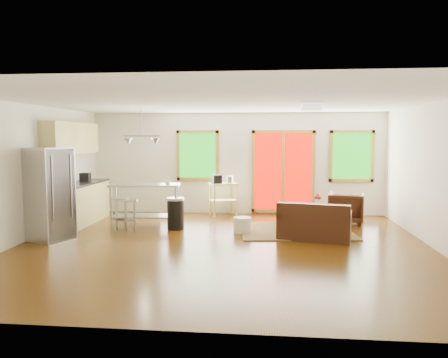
# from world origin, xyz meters

# --- Properties ---
(floor) EXTENTS (7.50, 7.00, 0.02)m
(floor) POSITION_xyz_m (0.00, 0.00, -0.01)
(floor) COLOR #371E05
(floor) RESTS_ON ground
(ceiling) EXTENTS (7.50, 7.00, 0.02)m
(ceiling) POSITION_xyz_m (0.00, 0.00, 2.61)
(ceiling) COLOR white
(ceiling) RESTS_ON ground
(back_wall) EXTENTS (7.50, 0.02, 2.60)m
(back_wall) POSITION_xyz_m (0.00, 3.51, 1.30)
(back_wall) COLOR silver
(back_wall) RESTS_ON ground
(left_wall) EXTENTS (0.02, 7.00, 2.60)m
(left_wall) POSITION_xyz_m (-3.76, 0.00, 1.30)
(left_wall) COLOR silver
(left_wall) RESTS_ON ground
(right_wall) EXTENTS (0.02, 7.00, 2.60)m
(right_wall) POSITION_xyz_m (3.76, 0.00, 1.30)
(right_wall) COLOR silver
(right_wall) RESTS_ON ground
(front_wall) EXTENTS (7.50, 0.02, 2.60)m
(front_wall) POSITION_xyz_m (0.00, -3.51, 1.30)
(front_wall) COLOR silver
(front_wall) RESTS_ON ground
(window_left) EXTENTS (1.10, 0.05, 1.30)m
(window_left) POSITION_xyz_m (-1.00, 3.46, 1.50)
(window_left) COLOR #0E520C
(window_left) RESTS_ON back_wall
(french_doors) EXTENTS (1.60, 0.05, 2.10)m
(french_doors) POSITION_xyz_m (1.20, 3.46, 1.10)
(french_doors) COLOR #A80900
(french_doors) RESTS_ON back_wall
(window_right) EXTENTS (1.10, 0.05, 1.30)m
(window_right) POSITION_xyz_m (2.90, 3.46, 1.50)
(window_right) COLOR #0E520C
(window_right) RESTS_ON back_wall
(rug) EXTENTS (2.47, 2.00, 0.02)m
(rug) POSITION_xyz_m (1.40, 1.41, 0.01)
(rug) COLOR #416036
(rug) RESTS_ON floor
(loveseat) EXTENTS (1.50, 1.05, 0.73)m
(loveseat) POSITION_xyz_m (1.72, 0.76, 0.29)
(loveseat) COLOR black
(loveseat) RESTS_ON floor
(coffee_table) EXTENTS (1.13, 0.92, 0.39)m
(coffee_table) POSITION_xyz_m (1.72, 1.63, 0.34)
(coffee_table) COLOR #37260D
(coffee_table) RESTS_ON floor
(armchair) EXTENTS (0.90, 0.87, 0.79)m
(armchair) POSITION_xyz_m (2.61, 2.41, 0.40)
(armchair) COLOR black
(armchair) RESTS_ON floor
(ottoman) EXTENTS (0.68, 0.68, 0.43)m
(ottoman) POSITION_xyz_m (1.37, 2.11, 0.21)
(ottoman) COLOR black
(ottoman) RESTS_ON floor
(pouf) EXTENTS (0.44, 0.44, 0.32)m
(pouf) POSITION_xyz_m (0.29, 1.20, 0.16)
(pouf) COLOR white
(pouf) RESTS_ON floor
(vase) EXTENTS (0.21, 0.22, 0.35)m
(vase) POSITION_xyz_m (1.88, 1.74, 0.53)
(vase) COLOR silver
(vase) RESTS_ON coffee_table
(book) EXTENTS (0.20, 0.11, 0.27)m
(book) POSITION_xyz_m (2.06, 1.88, 0.54)
(book) COLOR maroon
(book) RESTS_ON coffee_table
(cabinets) EXTENTS (0.64, 2.24, 2.30)m
(cabinets) POSITION_xyz_m (-3.49, 1.70, 0.93)
(cabinets) COLOR tan
(cabinets) RESTS_ON floor
(refrigerator) EXTENTS (0.92, 0.91, 1.78)m
(refrigerator) POSITION_xyz_m (-3.34, 0.17, 0.89)
(refrigerator) COLOR #B7BABC
(refrigerator) RESTS_ON floor
(island) EXTENTS (1.57, 0.79, 0.96)m
(island) POSITION_xyz_m (-1.85, 1.52, 0.66)
(island) COLOR #B7BABC
(island) RESTS_ON floor
(cup) EXTENTS (0.14, 0.12, 0.11)m
(cup) POSITION_xyz_m (-1.35, 1.53, 1.01)
(cup) COLOR white
(cup) RESTS_ON island
(bar_stool_a) EXTENTS (0.39, 0.39, 0.68)m
(bar_stool_a) POSITION_xyz_m (-2.31, 1.26, 0.51)
(bar_stool_a) COLOR #B7BABC
(bar_stool_a) RESTS_ON floor
(bar_stool_b) EXTENTS (0.42, 0.42, 0.68)m
(bar_stool_b) POSITION_xyz_m (-2.05, 1.07, 0.50)
(bar_stool_b) COLOR #B7BABC
(bar_stool_b) RESTS_ON floor
(trash_can) EXTENTS (0.48, 0.48, 0.68)m
(trash_can) POSITION_xyz_m (-1.15, 1.39, 0.34)
(trash_can) COLOR black
(trash_can) RESTS_ON floor
(kitchen_cart) EXTENTS (0.80, 0.68, 1.03)m
(kitchen_cart) POSITION_xyz_m (-0.32, 3.12, 0.71)
(kitchen_cart) COLOR tan
(kitchen_cart) RESTS_ON floor
(ceiling_flush) EXTENTS (0.35, 0.35, 0.12)m
(ceiling_flush) POSITION_xyz_m (1.60, 0.60, 2.53)
(ceiling_flush) COLOR white
(ceiling_flush) RESTS_ON ceiling
(pendant_light) EXTENTS (0.80, 0.18, 0.79)m
(pendant_light) POSITION_xyz_m (-1.90, 1.50, 1.90)
(pendant_light) COLOR gray
(pendant_light) RESTS_ON ceiling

